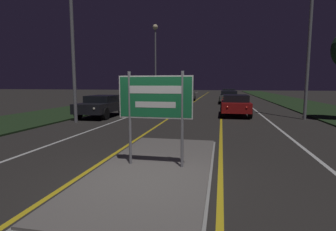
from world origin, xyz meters
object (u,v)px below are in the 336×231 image
at_px(car_receding_1, 229,96).
at_px(car_receding_2, 228,94).
at_px(highway_sign, 155,101).
at_px(car_receding_0, 235,104).
at_px(streetlight_left_far, 155,49).
at_px(streetlight_right_near, 311,10).
at_px(car_approaching_1, 186,95).
at_px(car_approaching_0, 102,105).

bearing_deg(car_receding_1, car_receding_2, 88.78).
distance_m(highway_sign, car_receding_0, 11.80).
distance_m(highway_sign, streetlight_left_far, 25.45).
bearing_deg(car_receding_0, highway_sign, -101.94).
height_order(streetlight_right_near, car_receding_1, streetlight_right_near).
xyz_separation_m(streetlight_right_near, car_approaching_1, (-8.88, 13.90, -5.41)).
bearing_deg(car_approaching_1, highway_sign, -84.04).
height_order(car_receding_2, car_approaching_0, car_receding_2).
relative_size(car_receding_0, car_approaching_0, 1.00).
height_order(car_approaching_0, car_approaching_1, car_approaching_1).
distance_m(streetlight_right_near, car_receding_0, 6.75).
relative_size(car_receding_1, car_receding_2, 1.17).
relative_size(streetlight_left_far, car_approaching_0, 2.14).
distance_m(streetlight_left_far, car_receding_2, 12.01).
bearing_deg(streetlight_left_far, streetlight_right_near, -47.94).
height_order(highway_sign, car_receding_2, highway_sign).
distance_m(streetlight_left_far, car_receding_1, 10.15).
bearing_deg(car_receding_2, highway_sign, -94.61).
xyz_separation_m(highway_sign, car_approaching_0, (-5.88, 9.30, -0.94)).
bearing_deg(streetlight_left_far, car_receding_2, 36.55).
bearing_deg(car_receding_1, highway_sign, -95.77).
bearing_deg(streetlight_right_near, highway_sign, -121.24).
bearing_deg(highway_sign, streetlight_right_near, 58.76).
bearing_deg(car_approaching_1, streetlight_left_far, -179.01).
distance_m(highway_sign, car_approaching_0, 11.04).
bearing_deg(car_receding_2, car_receding_0, -90.11).
xyz_separation_m(streetlight_right_near, car_receding_0, (-3.91, 1.06, -5.40)).
bearing_deg(highway_sign, car_receding_2, 85.39).
bearing_deg(car_receding_2, car_approaching_1, -128.40).
xyz_separation_m(car_receding_1, car_receding_2, (0.17, 7.87, 0.01)).
height_order(streetlight_right_near, car_approaching_1, streetlight_right_near).
relative_size(streetlight_left_far, car_receding_1, 1.84).
relative_size(streetlight_left_far, car_approaching_1, 1.99).
xyz_separation_m(streetlight_left_far, car_receding_1, (8.44, -1.49, -5.42)).
xyz_separation_m(highway_sign, car_receding_2, (2.47, 30.68, -0.94)).
bearing_deg(car_receding_1, streetlight_left_far, 170.01).
height_order(car_receding_1, car_approaching_1, car_approaching_1).
xyz_separation_m(highway_sign, car_approaching_1, (-2.54, 24.36, -0.94)).
bearing_deg(car_approaching_0, highway_sign, -57.71).
bearing_deg(car_receding_2, car_receding_1, -91.22).
xyz_separation_m(streetlight_left_far, car_approaching_1, (3.60, 0.06, -5.41)).
relative_size(car_receding_1, car_approaching_0, 1.16).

